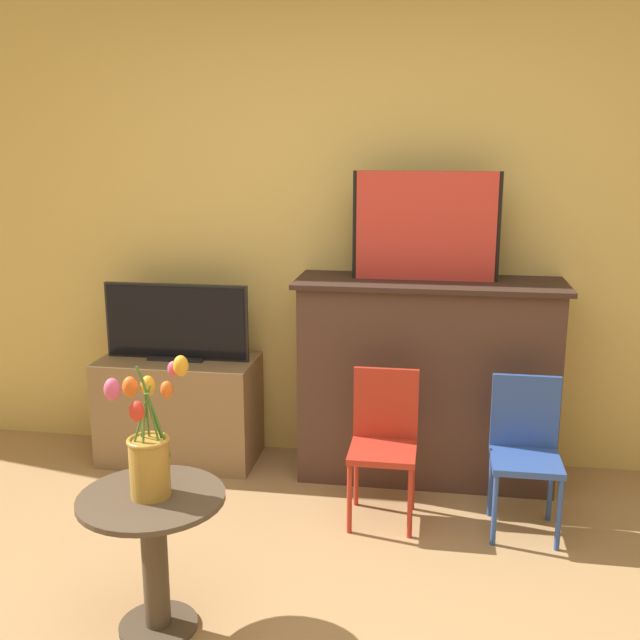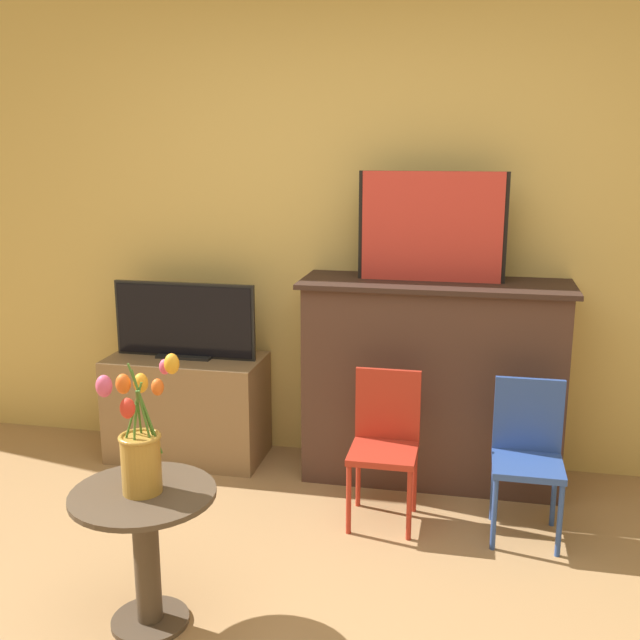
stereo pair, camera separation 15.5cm
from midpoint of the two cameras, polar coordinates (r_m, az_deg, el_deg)
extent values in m
cube|color=#E0BC66|center=(4.11, 1.55, 7.68)|extent=(8.00, 0.06, 2.70)
cube|color=#4C3328|center=(4.00, 7.02, -4.55)|extent=(1.32, 0.44, 1.07)
cube|color=#35231C|center=(3.86, 7.23, 2.81)|extent=(1.38, 0.48, 0.02)
cube|color=black|center=(3.84, 6.90, 7.11)|extent=(0.74, 0.02, 0.55)
cube|color=red|center=(3.83, 6.90, 7.09)|extent=(0.70, 0.02, 0.55)
cube|color=olive|center=(4.32, -11.66, -6.70)|extent=(0.86, 0.44, 0.59)
cube|color=black|center=(4.23, -11.85, -2.84)|extent=(0.31, 0.12, 0.01)
cube|color=black|center=(4.19, -11.93, -0.13)|extent=(0.81, 0.02, 0.42)
cube|color=black|center=(4.18, -11.98, -0.16)|extent=(0.78, 0.02, 0.39)
cylinder|color=#B22D1E|center=(3.51, 0.96, -13.49)|extent=(0.02, 0.02, 0.34)
cylinder|color=#B22D1E|center=(3.49, 5.58, -13.75)|extent=(0.02, 0.02, 0.34)
cylinder|color=#B22D1E|center=(3.76, 1.58, -11.61)|extent=(0.02, 0.02, 0.34)
cylinder|color=#B22D1E|center=(3.74, 5.86, -11.84)|extent=(0.02, 0.02, 0.34)
cube|color=#B22D1E|center=(3.55, 3.54, -9.99)|extent=(0.31, 0.31, 0.03)
cube|color=#B22D1E|center=(3.61, 3.81, -6.35)|extent=(0.31, 0.02, 0.35)
cylinder|color=#2D4C99|center=(3.49, 11.88, -14.02)|extent=(0.02, 0.02, 0.34)
cylinder|color=#2D4C99|center=(3.51, 16.51, -14.08)|extent=(0.02, 0.02, 0.34)
cylinder|color=#2D4C99|center=(3.73, 11.70, -12.09)|extent=(0.02, 0.02, 0.34)
cylinder|color=#2D4C99|center=(3.76, 16.00, -12.16)|extent=(0.02, 0.02, 0.34)
cube|color=#2D4C99|center=(3.54, 14.19, -10.40)|extent=(0.31, 0.31, 0.03)
cube|color=#2D4C99|center=(3.61, 14.18, -6.75)|extent=(0.31, 0.02, 0.35)
cylinder|color=#4C3D2D|center=(3.07, -13.73, -21.67)|extent=(0.29, 0.29, 0.02)
cylinder|color=#4C3D2D|center=(2.94, -14.01, -17.71)|extent=(0.09, 0.09, 0.51)
cylinder|color=#4C3D2D|center=(2.81, -14.32, -13.03)|extent=(0.53, 0.53, 0.02)
cylinder|color=#B78433|center=(2.76, -14.46, -10.89)|extent=(0.14, 0.14, 0.21)
torus|color=#B78433|center=(2.72, -14.58, -8.88)|extent=(0.15, 0.15, 0.02)
cylinder|color=#477A2D|center=(2.70, -14.18, -7.02)|extent=(0.07, 0.06, 0.32)
ellipsoid|color=#E0517A|center=(2.67, -12.77, -3.67)|extent=(0.04, 0.04, 0.06)
cylinder|color=#477A2D|center=(2.70, -14.94, -8.52)|extent=(0.01, 0.04, 0.20)
ellipsoid|color=red|center=(2.64, -15.44, -6.74)|extent=(0.05, 0.05, 0.07)
cylinder|color=#477A2D|center=(2.72, -14.90, -7.65)|extent=(0.07, 0.06, 0.25)
ellipsoid|color=orange|center=(2.76, -15.85, -4.94)|extent=(0.05, 0.05, 0.08)
cylinder|color=#477A2D|center=(2.69, -14.18, -6.84)|extent=(0.10, 0.04, 0.34)
ellipsoid|color=orange|center=(2.63, -12.23, -3.44)|extent=(0.05, 0.05, 0.07)
cylinder|color=#477A2D|center=(2.70, -15.20, -7.58)|extent=(0.09, 0.04, 0.27)
ellipsoid|color=#E0517A|center=(2.67, -17.18, -5.08)|extent=(0.06, 0.06, 0.08)
cylinder|color=#477A2D|center=(2.69, -14.15, -7.74)|extent=(0.06, 0.01, 0.26)
ellipsoid|color=orange|center=(2.64, -13.27, -5.19)|extent=(0.04, 0.04, 0.06)
cylinder|color=#477A2D|center=(2.73, -14.59, -7.65)|extent=(0.03, 0.07, 0.25)
ellipsoid|color=orange|center=(2.75, -14.57, -4.88)|extent=(0.05, 0.05, 0.07)
camera|label=1|loc=(0.08, -91.35, -0.32)|focal=42.00mm
camera|label=2|loc=(0.08, 88.65, 0.32)|focal=42.00mm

